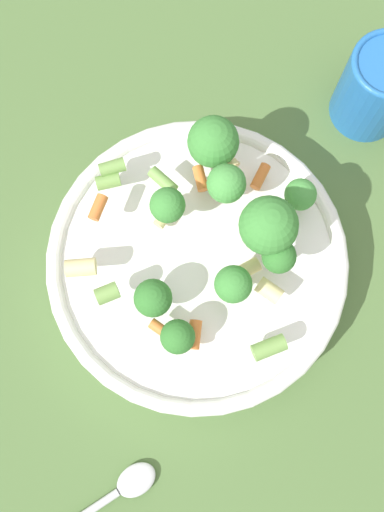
# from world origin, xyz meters

# --- Properties ---
(ground_plane) EXTENTS (3.00, 3.00, 0.00)m
(ground_plane) POSITION_xyz_m (0.00, 0.00, 0.00)
(ground_plane) COLOR #4C6B38
(bowl) EXTENTS (0.27, 0.27, 0.05)m
(bowl) POSITION_xyz_m (0.00, 0.00, 0.03)
(bowl) COLOR white
(bowl) RESTS_ON ground_plane
(pasta_salad) EXTENTS (0.21, 0.20, 0.08)m
(pasta_salad) POSITION_xyz_m (-0.02, -0.02, 0.09)
(pasta_salad) COLOR #8CB766
(pasta_salad) RESTS_ON bowl
(cup) EXTENTS (0.07, 0.07, 0.09)m
(cup) POSITION_xyz_m (-0.16, -0.17, 0.05)
(cup) COLOR #2366B2
(cup) RESTS_ON ground_plane
(spoon) EXTENTS (0.14, 0.10, 0.01)m
(spoon) POSITION_xyz_m (0.07, 0.21, 0.01)
(spoon) COLOR silver
(spoon) RESTS_ON ground_plane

